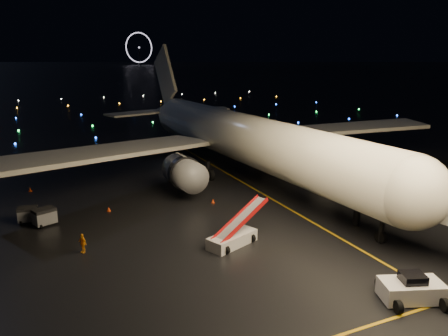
{
  "coord_description": "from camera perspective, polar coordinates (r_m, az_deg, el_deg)",
  "views": [
    {
      "loc": [
        -13.22,
        -27.99,
        16.43
      ],
      "look_at": [
        4.93,
        12.0,
        5.0
      ],
      "focal_mm": 35.0,
      "sensor_mm": 36.0,
      "label": 1
    }
  ],
  "objects": [
    {
      "name": "baggage_cart_1",
      "position": [
        48.48,
        -24.24,
        -5.58
      ],
      "size": [
        1.99,
        1.5,
        1.57
      ],
      "primitive_type": "cube",
      "rotation": [
        0.0,
        0.0,
        -0.12
      ],
      "color": "gray",
      "rests_on": "ground"
    },
    {
      "name": "lane_centre",
      "position": [
        52.48,
        5.7,
        -3.72
      ],
      "size": [
        0.25,
        80.0,
        0.02
      ],
      "primitive_type": "cube",
      "color": "#CD990E",
      "rests_on": "ground"
    },
    {
      "name": "airliner",
      "position": [
        61.43,
        0.97,
        7.74
      ],
      "size": [
        68.01,
        65.0,
        18.21
      ],
      "primitive_type": null,
      "rotation": [
        0.0,
        0.0,
        0.06
      ],
      "color": "white",
      "rests_on": "ground"
    },
    {
      "name": "safety_cone_3",
      "position": [
        59.15,
        -23.99,
        -2.56
      ],
      "size": [
        0.51,
        0.51,
        0.54
      ],
      "primitive_type": "cone",
      "rotation": [
        0.0,
        0.0,
        -0.07
      ],
      "color": "#F54310",
      "rests_on": "ground"
    },
    {
      "name": "safety_cone_1",
      "position": [
        58.89,
        -7.02,
        -1.46
      ],
      "size": [
        0.55,
        0.55,
        0.52
      ],
      "primitive_type": "cone",
      "rotation": [
        0.0,
        0.0,
        0.2
      ],
      "color": "#F54310",
      "rests_on": "ground"
    },
    {
      "name": "baggage_cart_0",
      "position": [
        46.96,
        -22.41,
        -5.93
      ],
      "size": [
        2.41,
        2.07,
        1.72
      ],
      "primitive_type": "cube",
      "rotation": [
        0.0,
        0.0,
        0.38
      ],
      "color": "gray",
      "rests_on": "ground"
    },
    {
      "name": "safety_cone_0",
      "position": [
        49.98,
        -1.45,
        -4.31
      ],
      "size": [
        0.53,
        0.53,
        0.49
      ],
      "primitive_type": "cone",
      "rotation": [
        0.0,
        0.0,
        -0.29
      ],
      "color": "#F54310",
      "rests_on": "ground"
    },
    {
      "name": "crew_c",
      "position": [
        39.61,
        -18.0,
        -9.31
      ],
      "size": [
        0.84,
        1.09,
        1.73
      ],
      "primitive_type": "imported",
      "rotation": [
        0.0,
        0.0,
        -1.09
      ],
      "color": "#FDA019",
      "rests_on": "ground"
    },
    {
      "name": "pushback_tug",
      "position": [
        33.57,
        23.3,
        -14.08
      ],
      "size": [
        4.66,
        3.48,
        1.98
      ],
      "primitive_type": "cube",
      "rotation": [
        0.0,
        0.0,
        -0.35
      ],
      "color": "silver",
      "rests_on": "ground"
    },
    {
      "name": "ground",
      "position": [
        328.67,
        -22.48,
        10.64
      ],
      "size": [
        2000.0,
        2000.0,
        0.0
      ],
      "primitive_type": "plane",
      "color": "black",
      "rests_on": "ground"
    },
    {
      "name": "belt_loader",
      "position": [
        38.79,
        1.08,
        -7.73
      ],
      "size": [
        7.22,
        4.42,
        3.4
      ],
      "primitive_type": null,
      "rotation": [
        0.0,
        0.0,
        0.39
      ],
      "color": "silver",
      "rests_on": "ground"
    },
    {
      "name": "safety_cone_2",
      "position": [
        49.01,
        -14.81,
        -5.2
      ],
      "size": [
        0.51,
        0.51,
        0.5
      ],
      "primitive_type": "cone",
      "rotation": [
        0.0,
        0.0,
        0.19
      ],
      "color": "#F54310",
      "rests_on": "ground"
    },
    {
      "name": "ferris_wheel",
      "position": [
        770.16,
        -11.03,
        15.04
      ],
      "size": [
        49.33,
        16.8,
        52.0
      ],
      "primitive_type": null,
      "rotation": [
        0.0,
        0.0,
        0.26
      ],
      "color": "black",
      "rests_on": "ground"
    },
    {
      "name": "taxiway_lights",
      "position": [
        135.62,
        -18.78,
        6.94
      ],
      "size": [
        164.0,
        92.0,
        0.36
      ],
      "primitive_type": null,
      "color": "black",
      "rests_on": "ground"
    }
  ]
}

